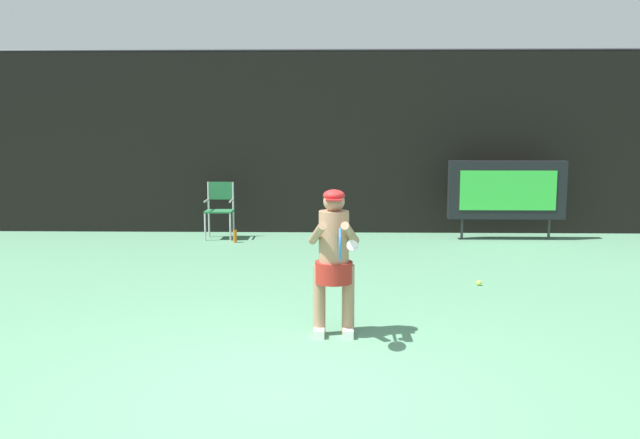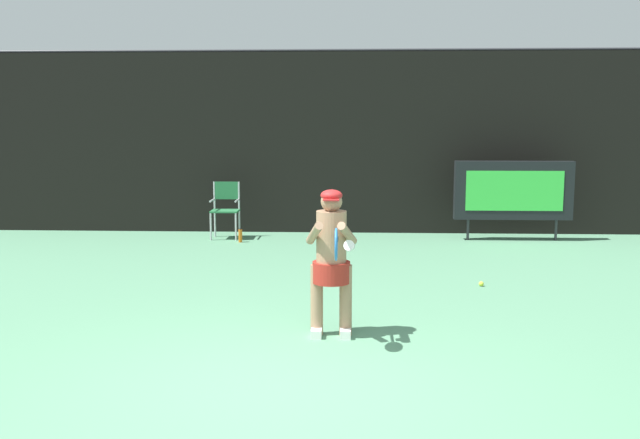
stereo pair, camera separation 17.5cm
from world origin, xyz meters
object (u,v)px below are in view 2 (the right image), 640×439
scoreboard (513,191)px  tennis_player (331,256)px  tennis_ball_loose (481,284)px  tennis_racket (336,244)px  water_bottle (240,236)px  umpire_chair (226,206)px

scoreboard → tennis_player: (-3.25, -6.06, -0.10)m
scoreboard → tennis_ball_loose: size_ratio=32.35×
tennis_ball_loose → tennis_racket: bearing=-124.7°
scoreboard → tennis_racket: (-3.19, -6.56, 0.11)m
water_bottle → tennis_player: bearing=-71.7°
tennis_player → tennis_ball_loose: bearing=49.0°
tennis_player → scoreboard: bearing=61.8°
scoreboard → tennis_player: size_ratio=1.44×
tennis_ball_loose → umpire_chair: bearing=137.7°
tennis_player → tennis_ball_loose: 3.12m
water_bottle → tennis_ball_loose: size_ratio=3.90×
water_bottle → tennis_ball_loose: 5.08m
scoreboard → tennis_player: tennis_player is taller
water_bottle → tennis_racket: size_ratio=0.44×
umpire_chair → tennis_player: 6.47m
water_bottle → tennis_ball_loose: water_bottle is taller
scoreboard → water_bottle: bearing=-174.9°
scoreboard → tennis_racket: size_ratio=3.65×
water_bottle → scoreboard: bearing=5.1°
tennis_ball_loose → water_bottle: bearing=139.0°
scoreboard → tennis_ball_loose: scoreboard is taller
umpire_chair → tennis_racket: (2.27, -6.57, 0.44)m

